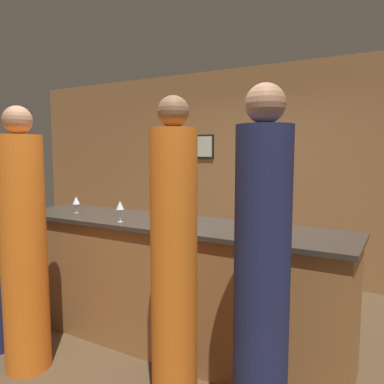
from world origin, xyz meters
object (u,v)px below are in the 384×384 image
(guest_1, at_px, (174,268))
(guest_2, at_px, (24,249))
(guest_0, at_px, (262,285))
(bartender, at_px, (253,232))
(wine_bottle_0, at_px, (172,204))

(guest_1, relative_size, guest_2, 1.00)
(guest_0, xyz_separation_m, guest_2, (-1.84, -0.10, -0.02))
(bartender, distance_m, guest_2, 2.03)
(guest_0, bearing_deg, wine_bottle_0, 141.06)
(wine_bottle_0, bearing_deg, guest_1, -56.54)
(guest_0, height_order, guest_2, guest_0)
(bartender, height_order, wine_bottle_0, bartender)
(bartender, bearing_deg, guest_0, 112.10)
(bartender, xyz_separation_m, wine_bottle_0, (-0.58, -0.55, 0.31))
(bartender, xyz_separation_m, guest_1, (0.03, -1.48, 0.06))
(guest_1, bearing_deg, guest_0, -3.81)
(guest_1, bearing_deg, wine_bottle_0, 123.46)
(guest_2, distance_m, wine_bottle_0, 1.28)
(guest_0, distance_m, wine_bottle_0, 1.56)
(guest_0, xyz_separation_m, wine_bottle_0, (-1.20, 0.97, 0.24))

